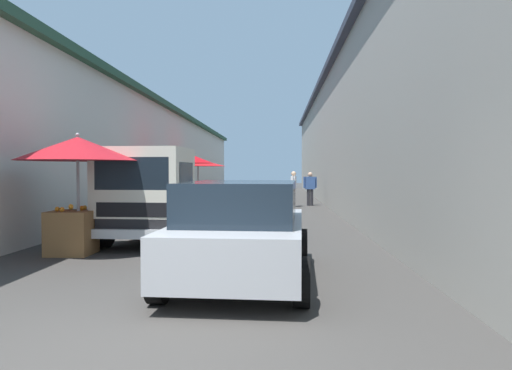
{
  "coord_description": "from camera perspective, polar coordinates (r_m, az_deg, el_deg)",
  "views": [
    {
      "loc": [
        -3.85,
        -1.52,
        1.6
      ],
      "look_at": [
        7.9,
        -0.95,
        1.25
      ],
      "focal_mm": 32.78,
      "sensor_mm": 36.0,
      "label": 1
    }
  ],
  "objects": [
    {
      "name": "ground",
      "position": [
        17.49,
        -2.21,
        -3.54
      ],
      "size": [
        90.0,
        90.0,
        0.0
      ],
      "primitive_type": "plane",
      "color": "#3D3A38"
    },
    {
      "name": "vendor_by_crates",
      "position": [
        21.67,
        6.62,
        -0.19
      ],
      "size": [
        0.24,
        0.62,
        1.55
      ],
      "color": "#232328",
      "rests_on": "ground"
    },
    {
      "name": "fruit_stall_far_right",
      "position": [
        23.6,
        -7.0,
        2.12
      ],
      "size": [
        2.78,
        2.78,
        2.27
      ],
      "color": "#9E9EA3",
      "rests_on": "ground"
    },
    {
      "name": "building_right_concrete",
      "position": [
        20.45,
        18.98,
        5.72
      ],
      "size": [
        49.8,
        7.5,
        6.1
      ],
      "color": "#A39E93",
      "rests_on": "ground"
    },
    {
      "name": "parked_scooter",
      "position": [
        10.77,
        3.2,
        -4.43
      ],
      "size": [
        1.69,
        0.47,
        1.14
      ],
      "color": "black",
      "rests_on": "ground"
    },
    {
      "name": "fruit_stall_near_left",
      "position": [
        18.24,
        -8.79,
        2.25
      ],
      "size": [
        2.18,
        2.18,
        2.41
      ],
      "color": "#9E9EA3",
      "rests_on": "ground"
    },
    {
      "name": "delivery_truck",
      "position": [
        10.6,
        -12.18,
        -1.36
      ],
      "size": [
        5.01,
        2.17,
        2.08
      ],
      "color": "black",
      "rests_on": "ground"
    },
    {
      "name": "fruit_stall_mid_lane",
      "position": [
        9.54,
        -21.04,
        2.44
      ],
      "size": [
        2.28,
        2.28,
        2.33
      ],
      "color": "#9E9EA3",
      "rests_on": "ground"
    },
    {
      "name": "hatchback_car",
      "position": [
        6.86,
        -1.66,
        -5.53
      ],
      "size": [
        3.99,
        2.08,
        1.45
      ],
      "color": "#ADAFB5",
      "rests_on": "ground"
    },
    {
      "name": "building_left_whitewash",
      "position": [
        21.46,
        -21.21,
        3.67
      ],
      "size": [
        49.8,
        7.5,
        4.73
      ],
      "color": "beige",
      "rests_on": "ground"
    },
    {
      "name": "vendor_in_shade",
      "position": [
        20.89,
        4.6,
        -0.17
      ],
      "size": [
        0.63,
        0.27,
        1.59
      ],
      "color": "#232328",
      "rests_on": "ground"
    }
  ]
}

